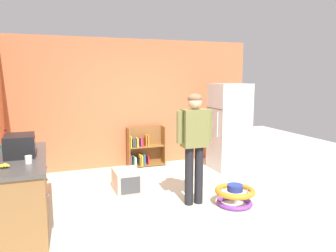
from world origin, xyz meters
The scene contains 15 objects.
ground_plane centered at (0.00, 0.00, 0.00)m, with size 12.00×12.00×0.00m, color beige.
back_wall centered at (0.00, 2.33, 1.35)m, with size 5.20×0.06×2.70m, color #C5663F.
kitchen_counter centered at (-2.20, 0.02, 0.45)m, with size 0.65×1.86×0.90m.
refrigerator centered at (1.69, 1.33, 0.89)m, with size 0.73×0.68×1.78m.
bookshelf centered at (0.07, 2.14, 0.37)m, with size 0.80×0.28×0.85m.
standing_person centered at (0.19, -0.17, 1.02)m, with size 0.57×0.22×1.68m.
baby_walker centered at (0.75, -0.43, 0.16)m, with size 0.60×0.60×0.32m.
pet_carrier centered at (-0.63, 0.74, 0.18)m, with size 0.42×0.55×0.36m.
microwave centered at (-2.19, 0.08, 1.04)m, with size 0.37×0.48×0.28m.
banana_bunch centered at (-2.32, -0.46, 0.93)m, with size 0.15×0.16×0.04m.
ketchup_bottle centered at (-2.43, 0.81, 1.00)m, with size 0.07×0.07×0.25m.
teal_cup centered at (-2.42, 0.42, 0.95)m, with size 0.08×0.08×0.10m, color teal.
white_cup centered at (-2.07, -0.36, 0.95)m, with size 0.08×0.08×0.10m, color white.
blue_cup centered at (-2.30, 0.53, 0.95)m, with size 0.08×0.08×0.10m, color blue.
orange_cup centered at (-2.25, 0.64, 0.95)m, with size 0.08×0.08×0.10m, color orange.
Camera 1 is at (-1.84, -4.49, 1.94)m, focal length 34.92 mm.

